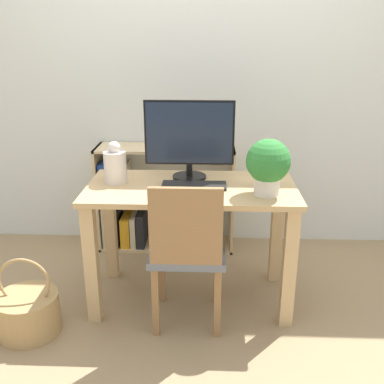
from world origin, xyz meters
name	(u,v)px	position (x,y,z in m)	size (l,w,h in m)	color
ground_plane	(191,297)	(0.00, 0.00, 0.00)	(10.00, 10.00, 0.00)	#997F5B
wall_back	(196,67)	(0.00, 0.88, 1.30)	(8.00, 0.05, 2.60)	silver
desk	(191,212)	(0.00, 0.00, 0.56)	(1.17, 0.59, 0.72)	tan
monitor	(189,136)	(-0.02, 0.15, 0.97)	(0.51, 0.20, 0.45)	black
keyboard	(194,185)	(0.02, -0.02, 0.73)	(0.36, 0.13, 0.02)	black
vase	(115,165)	(-0.43, 0.05, 0.82)	(0.13, 0.13, 0.24)	silver
potted_plant	(268,164)	(0.40, -0.12, 0.89)	(0.23, 0.23, 0.30)	silver
chair	(187,249)	(-0.01, -0.26, 0.46)	(0.40, 0.40, 0.84)	slate
bookshelf	(141,204)	(-0.40, 0.70, 0.34)	(0.98, 0.28, 0.77)	#D8BC8C
basket	(28,312)	(-0.86, -0.36, 0.12)	(0.33, 0.33, 0.44)	tan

